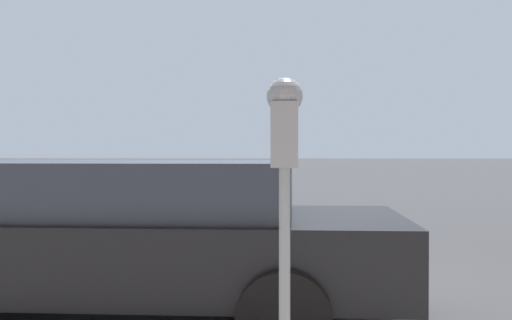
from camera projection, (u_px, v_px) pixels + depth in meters
ground_plane at (233, 297)px, 5.84m from camera, size 220.00×220.00×0.00m
parking_meter at (285, 151)px, 3.12m from camera, size 0.21×0.19×1.63m
car_black at (106, 235)px, 4.95m from camera, size 2.05×4.98×1.34m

